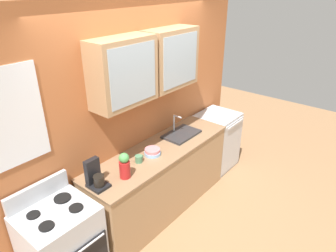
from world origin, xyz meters
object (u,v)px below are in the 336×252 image
at_px(sink_faucet, 181,134).
at_px(cup_near_sink, 93,171).
at_px(stove_range, 63,248).
at_px(dishwasher, 216,141).
at_px(bowl_stack, 153,152).
at_px(cup_near_bowls, 139,159).
at_px(coffee_maker, 96,177).
at_px(vase, 125,166).

bearing_deg(sink_faucet, cup_near_sink, 172.63).
relative_size(stove_range, cup_near_sink, 10.41).
relative_size(stove_range, dishwasher, 1.20).
bearing_deg(bowl_stack, dishwasher, 0.26).
bearing_deg(cup_near_bowls, bowl_stack, -2.31).
bearing_deg(dishwasher, cup_near_bowls, 179.94).
bearing_deg(coffee_maker, dishwasher, -0.64).
bearing_deg(bowl_stack, coffee_maker, 177.69).
distance_m(stove_range, bowl_stack, 1.36).
bearing_deg(vase, cup_near_sink, 123.39).
relative_size(bowl_stack, vase, 0.68).
distance_m(vase, coffee_maker, 0.31).
height_order(sink_faucet, dishwasher, sink_faucet).
relative_size(cup_near_bowls, coffee_maker, 0.41).
bearing_deg(dishwasher, stove_range, 179.91).
xyz_separation_m(sink_faucet, cup_near_bowls, (-0.82, -0.03, 0.02)).
relative_size(stove_range, vase, 3.80).
bearing_deg(cup_near_bowls, sink_faucet, 1.99).
relative_size(stove_range, bowl_stack, 5.58).
relative_size(stove_range, cup_near_bowls, 9.19).
height_order(stove_range, cup_near_bowls, stove_range).
distance_m(stove_range, cup_near_sink, 0.78).
height_order(sink_faucet, bowl_stack, sink_faucet).
bearing_deg(cup_near_bowls, vase, -163.19).
xyz_separation_m(bowl_stack, coffee_maker, (-0.80, 0.03, 0.07)).
height_order(stove_range, dishwasher, stove_range).
height_order(cup_near_bowls, coffee_maker, coffee_maker).
xyz_separation_m(vase, cup_near_bowls, (0.30, 0.09, -0.10)).
xyz_separation_m(stove_range, bowl_stack, (1.28, -0.01, 0.48)).
relative_size(sink_faucet, cup_near_bowls, 4.18).
xyz_separation_m(bowl_stack, dishwasher, (1.50, 0.01, -0.49)).
relative_size(sink_faucet, vase, 1.73).
height_order(vase, cup_near_sink, vase).
bearing_deg(stove_range, bowl_stack, -0.50).
distance_m(cup_near_sink, coffee_maker, 0.21).
bearing_deg(cup_near_bowls, cup_near_sink, 157.91).
bearing_deg(stove_range, vase, -6.93).
height_order(dishwasher, coffee_maker, coffee_maker).
bearing_deg(vase, coffee_maker, 158.18).
distance_m(vase, cup_near_bowls, 0.33).
distance_m(bowl_stack, cup_near_sink, 0.73).
bearing_deg(stove_range, dishwasher, -0.09).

